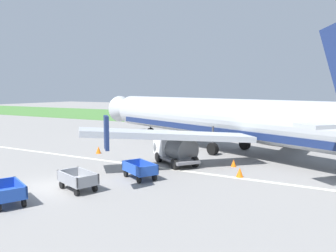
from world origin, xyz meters
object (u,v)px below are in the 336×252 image
(baggage_cart_second_in_row, at_px, (7,192))
(traffic_cone_by_carts, at_px, (234,163))
(baggage_cart_third_in_row, at_px, (78,180))
(traffic_cone_near_plane, at_px, (98,150))
(baggage_cart_fourth_in_row, at_px, (140,170))
(traffic_cone_mid_apron, at_px, (240,172))
(service_truck_beside_carts, at_px, (171,149))
(airplane, at_px, (218,119))

(baggage_cart_second_in_row, bearing_deg, traffic_cone_by_carts, 61.33)
(baggage_cart_third_in_row, distance_m, traffic_cone_near_plane, 11.33)
(baggage_cart_third_in_row, relative_size, baggage_cart_fourth_in_row, 1.03)
(baggage_cart_third_in_row, relative_size, traffic_cone_mid_apron, 5.48)
(traffic_cone_by_carts, bearing_deg, traffic_cone_mid_apron, -64.48)
(baggage_cart_fourth_in_row, bearing_deg, baggage_cart_third_in_row, -114.54)
(service_truck_beside_carts, bearing_deg, baggage_cart_third_in_row, -96.85)
(airplane, relative_size, baggage_cart_fourth_in_row, 10.30)
(airplane, relative_size, baggage_cart_second_in_row, 10.10)
(baggage_cart_second_in_row, height_order, service_truck_beside_carts, service_truck_beside_carts)
(baggage_cart_third_in_row, bearing_deg, baggage_cart_second_in_row, -112.14)
(service_truck_beside_carts, xyz_separation_m, traffic_cone_by_carts, (4.94, 0.93, -0.82))
(traffic_cone_mid_apron, bearing_deg, traffic_cone_by_carts, 115.52)
(traffic_cone_near_plane, relative_size, traffic_cone_mid_apron, 0.98)
(baggage_cart_fourth_in_row, bearing_deg, traffic_cone_near_plane, 146.48)
(baggage_cart_third_in_row, xyz_separation_m, traffic_cone_mid_apron, (7.39, 7.39, -0.27))
(service_truck_beside_carts, distance_m, traffic_cone_mid_apron, 6.59)
(baggage_cart_third_in_row, xyz_separation_m, baggage_cart_fourth_in_row, (1.75, 3.83, 0.00))
(baggage_cart_second_in_row, distance_m, service_truck_beside_carts, 13.04)
(airplane, distance_m, baggage_cart_third_in_row, 16.71)
(baggage_cart_third_in_row, bearing_deg, service_truck_beside_carts, 83.15)
(baggage_cart_second_in_row, xyz_separation_m, traffic_cone_near_plane, (-5.05, 12.82, -0.28))
(baggage_cart_fourth_in_row, height_order, traffic_cone_by_carts, baggage_cart_fourth_in_row)
(baggage_cart_fourth_in_row, bearing_deg, traffic_cone_by_carts, 55.82)
(baggage_cart_fourth_in_row, height_order, traffic_cone_near_plane, baggage_cart_fourth_in_row)
(baggage_cart_second_in_row, bearing_deg, baggage_cart_third_in_row, 67.86)
(service_truck_beside_carts, bearing_deg, traffic_cone_mid_apron, -16.50)
(baggage_cart_fourth_in_row, distance_m, traffic_cone_by_carts, 7.67)
(baggage_cart_third_in_row, height_order, traffic_cone_near_plane, baggage_cart_third_in_row)
(baggage_cart_fourth_in_row, distance_m, service_truck_beside_carts, 5.47)
(baggage_cart_second_in_row, distance_m, traffic_cone_by_carts, 15.62)
(baggage_cart_second_in_row, relative_size, traffic_cone_near_plane, 5.50)
(traffic_cone_mid_apron, xyz_separation_m, traffic_cone_by_carts, (-1.33, 2.79, -0.05))
(baggage_cart_second_in_row, xyz_separation_m, traffic_cone_by_carts, (7.49, 13.70, -0.32))
(baggage_cart_third_in_row, distance_m, service_truck_beside_carts, 9.33)
(baggage_cart_fourth_in_row, bearing_deg, service_truck_beside_carts, 96.74)
(traffic_cone_mid_apron, distance_m, traffic_cone_by_carts, 3.09)
(traffic_cone_near_plane, distance_m, traffic_cone_by_carts, 12.57)
(service_truck_beside_carts, xyz_separation_m, traffic_cone_near_plane, (-7.59, 0.04, -0.78))
(baggage_cart_third_in_row, bearing_deg, airplane, 81.43)
(baggage_cart_second_in_row, relative_size, baggage_cart_fourth_in_row, 1.02)
(baggage_cart_third_in_row, height_order, traffic_cone_by_carts, baggage_cart_third_in_row)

